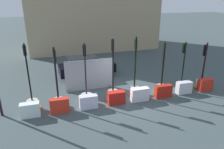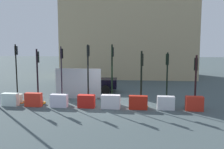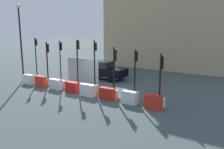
{
  "view_description": "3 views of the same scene",
  "coord_description": "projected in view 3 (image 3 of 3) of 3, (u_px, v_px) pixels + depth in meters",
  "views": [
    {
      "loc": [
        -4.33,
        -11.41,
        6.06
      ],
      "look_at": [
        -0.62,
        0.52,
        1.37
      ],
      "focal_mm": 33.76,
      "sensor_mm": 36.0,
      "label": 1
    },
    {
      "loc": [
        2.33,
        -15.2,
        3.82
      ],
      "look_at": [
        0.69,
        0.2,
        1.91
      ],
      "focal_mm": 39.91,
      "sensor_mm": 36.0,
      "label": 2
    },
    {
      "loc": [
        10.78,
        -13.11,
        4.73
      ],
      "look_at": [
        1.97,
        0.29,
        1.45
      ],
      "focal_mm": 38.13,
      "sensor_mm": 36.0,
      "label": 3
    }
  ],
  "objects": [
    {
      "name": "construction_barrier_3",
      "position": [
        72.0,
        87.0,
        17.17
      ],
      "size": [
        1.02,
        0.48,
        0.78
      ],
      "color": "red",
      "rests_on": "ground_plane"
    },
    {
      "name": "ground_plane",
      "position": [
        87.0,
        92.0,
        17.48
      ],
      "size": [
        120.0,
        120.0,
        0.0
      ],
      "primitive_type": "plane",
      "color": "#414E50"
    },
    {
      "name": "construction_barrier_5",
      "position": [
        107.0,
        94.0,
        15.43
      ],
      "size": [
        1.09,
        0.39,
        0.81
      ],
      "color": "red",
      "rests_on": "ground_plane"
    },
    {
      "name": "construction_barrier_7",
      "position": [
        153.0,
        102.0,
        13.74
      ],
      "size": [
        0.99,
        0.45,
        0.83
      ],
      "color": "red",
      "rests_on": "ground_plane"
    },
    {
      "name": "traffic_light_3",
      "position": [
        78.0,
        82.0,
        17.65
      ],
      "size": [
        0.88,
        0.88,
        3.78
      ],
      "color": "#A9BAB0",
      "rests_on": "ground_plane"
    },
    {
      "name": "traffic_light_2",
      "position": [
        61.0,
        81.0,
        18.5
      ],
      "size": [
        0.71,
        0.71,
        3.67
      ],
      "color": "beige",
      "rests_on": "ground_plane"
    },
    {
      "name": "street_lamp_post",
      "position": [
        20.0,
        34.0,
        20.27
      ],
      "size": [
        0.36,
        0.36,
        6.53
      ],
      "color": "black",
      "rests_on": "ground_plane"
    },
    {
      "name": "traffic_light_5",
      "position": [
        114.0,
        90.0,
        15.77
      ],
      "size": [
        0.89,
        0.89,
        3.4
      ],
      "color": "#AEAC9E",
      "rests_on": "ground_plane"
    },
    {
      "name": "site_fence_panel",
      "position": [
        83.0,
        72.0,
        19.66
      ],
      "size": [
        3.23,
        0.5,
        2.12
      ],
      "color": "#9AA0A8",
      "rests_on": "ground_plane"
    },
    {
      "name": "traffic_light_4",
      "position": [
        95.0,
        85.0,
        16.96
      ],
      "size": [
        0.82,
        0.82,
        3.79
      ],
      "color": "#ACA7A9",
      "rests_on": "ground_plane"
    },
    {
      "name": "traffic_light_6",
      "position": [
        135.0,
        92.0,
        14.96
      ],
      "size": [
        0.58,
        0.58,
        3.33
      ],
      "color": "#A9B2AB",
      "rests_on": "ground_plane"
    },
    {
      "name": "construction_barrier_2",
      "position": [
        56.0,
        84.0,
        18.05
      ],
      "size": [
        1.03,
        0.45,
        0.78
      ],
      "color": "silver",
      "rests_on": "ground_plane"
    },
    {
      "name": "construction_barrier_4",
      "position": [
        88.0,
        90.0,
        16.3
      ],
      "size": [
        1.12,
        0.43,
        0.83
      ],
      "color": "silver",
      "rests_on": "ground_plane"
    },
    {
      "name": "car_black_sedan",
      "position": [
        102.0,
        70.0,
        21.61
      ],
      "size": [
        4.43,
        2.2,
        1.64
      ],
      "color": "black",
      "rests_on": "ground_plane"
    },
    {
      "name": "construction_barrier_0",
      "position": [
        29.0,
        79.0,
        19.74
      ],
      "size": [
        1.0,
        0.44,
        0.78
      ],
      "color": "white",
      "rests_on": "ground_plane"
    },
    {
      "name": "traffic_light_1",
      "position": [
        48.0,
        78.0,
        19.49
      ],
      "size": [
        0.92,
        0.92,
        3.52
      ],
      "color": "#AEACA6",
      "rests_on": "ground_plane"
    },
    {
      "name": "construction_barrier_6",
      "position": [
        130.0,
        98.0,
        14.67
      ],
      "size": [
        1.0,
        0.46,
        0.79
      ],
      "color": "silver",
      "rests_on": "ground_plane"
    },
    {
      "name": "traffic_light_0",
      "position": [
        37.0,
        76.0,
        20.31
      ],
      "size": [
        0.92,
        0.92,
        3.8
      ],
      "color": "beige",
      "rests_on": "ground_plane"
    },
    {
      "name": "traffic_light_7",
      "position": [
        159.0,
        99.0,
        14.1
      ],
      "size": [
        0.95,
        0.95,
        3.18
      ],
      "color": "beige",
      "rests_on": "ground_plane"
    },
    {
      "name": "construction_barrier_1",
      "position": [
        41.0,
        81.0,
        18.88
      ],
      "size": [
        1.04,
        0.38,
        0.84
      ],
      "color": "red",
      "rests_on": "ground_plane"
    },
    {
      "name": "building_main_facade",
      "position": [
        173.0,
        11.0,
        27.46
      ],
      "size": [
        15.3,
        7.56,
        12.78
      ],
      "color": "tan",
      "rests_on": "ground_plane"
    }
  ]
}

